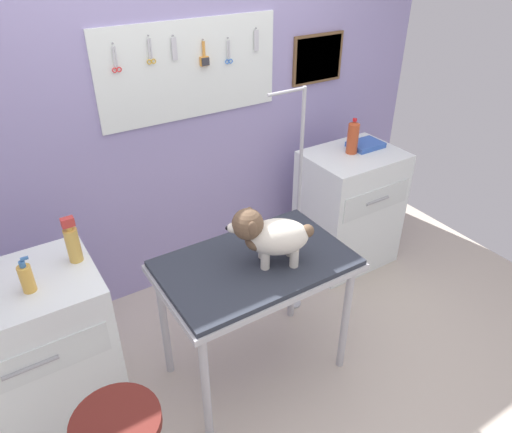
% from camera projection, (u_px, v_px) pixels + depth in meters
% --- Properties ---
extents(ground, '(4.40, 4.00, 0.04)m').
position_uv_depth(ground, '(286.00, 385.00, 2.81)').
color(ground, beige).
extents(rear_wall_panel, '(4.00, 0.11, 2.30)m').
position_uv_depth(rear_wall_panel, '(180.00, 128.00, 3.11)').
color(rear_wall_panel, '#9A8EC3').
rests_on(rear_wall_panel, ground).
extents(grooming_table, '(1.02, 0.63, 0.81)m').
position_uv_depth(grooming_table, '(256.00, 273.00, 2.52)').
color(grooming_table, '#B7B7BC').
rests_on(grooming_table, ground).
extents(grooming_arm, '(0.29, 0.11, 1.56)m').
position_uv_depth(grooming_arm, '(297.00, 218.00, 3.00)').
color(grooming_arm, '#B7B7BC').
rests_on(grooming_arm, ground).
extents(dog, '(0.43, 0.32, 0.32)m').
position_uv_depth(dog, '(269.00, 235.00, 2.38)').
color(dog, silver).
rests_on(dog, grooming_table).
extents(counter_left, '(0.80, 0.58, 0.88)m').
position_uv_depth(counter_left, '(29.00, 355.00, 2.42)').
color(counter_left, white).
rests_on(counter_left, ground).
extents(cabinet_right, '(0.68, 0.54, 0.91)m').
position_uv_depth(cabinet_right, '(348.00, 209.00, 3.61)').
color(cabinet_right, white).
rests_on(cabinet_right, ground).
extents(spray_bottle_tall, '(0.06, 0.06, 0.18)m').
position_uv_depth(spray_bottle_tall, '(27.00, 278.00, 2.14)').
color(spray_bottle_tall, gold).
rests_on(spray_bottle_tall, counter_left).
extents(conditioner_bottle, '(0.07, 0.07, 0.25)m').
position_uv_depth(conditioner_bottle, '(73.00, 242.00, 2.31)').
color(conditioner_bottle, gold).
rests_on(conditioner_bottle, counter_left).
extents(soda_bottle, '(0.08, 0.08, 0.25)m').
position_uv_depth(soda_bottle, '(353.00, 137.00, 3.32)').
color(soda_bottle, '#B64724').
rests_on(soda_bottle, cabinet_right).
extents(supply_tray, '(0.24, 0.18, 0.04)m').
position_uv_depth(supply_tray, '(366.00, 145.00, 3.46)').
color(supply_tray, '#3862BF').
rests_on(supply_tray, cabinet_right).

